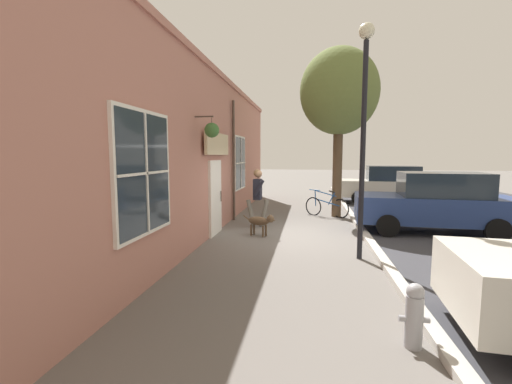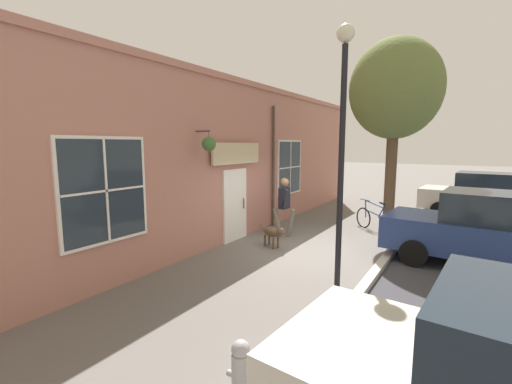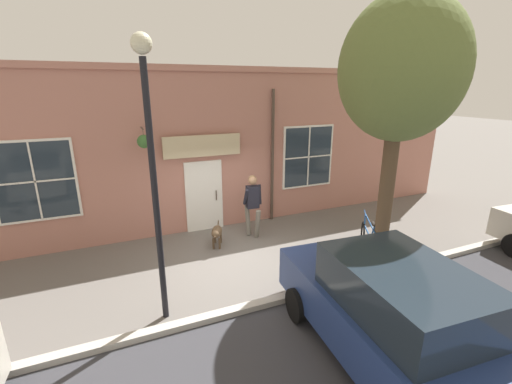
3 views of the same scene
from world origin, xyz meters
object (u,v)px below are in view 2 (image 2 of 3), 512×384
object	(u,v)px
dog_on_leash	(273,232)
parked_car_mid_block	(490,231)
street_tree_by_curb	(393,92)
leaning_bicycle	(376,219)
street_lamp	(343,123)
fire_hydrant	(241,373)
parked_car_far_end	(485,196)
pedestrian_walking	(284,201)

from	to	relation	value
dog_on_leash	parked_car_mid_block	xyz separation A→B (m)	(4.93, 1.22, 0.46)
street_tree_by_curb	leaning_bicycle	distance (m)	4.03
street_lamp	fire_hydrant	size ratio (longest dim) A/B	6.37
dog_on_leash	parked_car_far_end	world-z (taller)	parked_car_far_end
pedestrian_walking	dog_on_leash	xyz separation A→B (m)	(0.25, -1.15, -0.69)
dog_on_leash	fire_hydrant	size ratio (longest dim) A/B	1.29
pedestrian_walking	street_tree_by_curb	size ratio (longest dim) A/B	0.30
dog_on_leash	parked_car_far_end	size ratio (longest dim) A/B	0.22
street_tree_by_curb	fire_hydrant	distance (m)	9.54
street_tree_by_curb	pedestrian_walking	bearing A→B (deg)	-137.62
parked_car_far_end	street_tree_by_curb	bearing A→B (deg)	-124.08
leaning_bicycle	street_lamp	world-z (taller)	street_lamp
pedestrian_walking	dog_on_leash	size ratio (longest dim) A/B	1.83
pedestrian_walking	parked_car_far_end	world-z (taller)	pedestrian_walking
street_lamp	dog_on_leash	bearing A→B (deg)	144.17
parked_car_far_end	parked_car_mid_block	bearing A→B (deg)	-90.59
pedestrian_walking	leaning_bicycle	world-z (taller)	pedestrian_walking
leaning_bicycle	fire_hydrant	distance (m)	8.65
leaning_bicycle	parked_car_mid_block	world-z (taller)	parked_car_mid_block
pedestrian_walking	parked_car_mid_block	world-z (taller)	pedestrian_walking
parked_car_mid_block	fire_hydrant	distance (m)	6.88
dog_on_leash	street_lamp	world-z (taller)	street_lamp
parked_car_far_end	fire_hydrant	distance (m)	12.94
pedestrian_walking	parked_car_far_end	size ratio (longest dim) A/B	0.41
parked_car_mid_block	street_lamp	xyz separation A→B (m)	(-2.51, -2.97, 2.32)
street_lamp	street_tree_by_curb	bearing A→B (deg)	91.76
parked_car_far_end	fire_hydrant	size ratio (longest dim) A/B	5.74
parked_car_far_end	fire_hydrant	bearing A→B (deg)	-100.92
street_tree_by_curb	parked_car_mid_block	world-z (taller)	street_tree_by_curb
leaning_bicycle	fire_hydrant	xyz separation A→B (m)	(0.59, -8.63, 0.02)
fire_hydrant	street_lamp	bearing A→B (deg)	92.12
parked_car_mid_block	fire_hydrant	size ratio (longest dim) A/B	5.74
pedestrian_walking	leaning_bicycle	size ratio (longest dim) A/B	1.17
dog_on_leash	leaning_bicycle	xyz separation A→B (m)	(1.96, 3.42, -0.04)
parked_car_mid_block	street_lamp	bearing A→B (deg)	-130.26
parked_car_far_end	leaning_bicycle	bearing A→B (deg)	-126.80
street_lamp	parked_car_far_end	bearing A→B (deg)	74.40
parked_car_mid_block	dog_on_leash	bearing A→B (deg)	-166.10
dog_on_leash	street_lamp	distance (m)	4.08
parked_car_mid_block	parked_car_far_end	xyz separation A→B (m)	(0.06, 6.27, 0.00)
pedestrian_walking	street_lamp	size ratio (longest dim) A/B	0.37
parked_car_far_end	street_lamp	bearing A→B (deg)	-105.60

